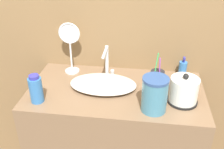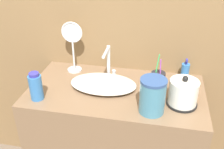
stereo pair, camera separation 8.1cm
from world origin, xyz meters
TOP-DOWN VIEW (x-y plane):
  - wall_back at (0.00, 0.57)m, footprint 6.00×0.04m
  - vanity_counter at (0.00, 0.27)m, footprint 1.04×0.55m
  - sink_basin at (-0.08, 0.28)m, footprint 0.40×0.25m
  - faucet at (-0.07, 0.42)m, footprint 0.06×0.16m
  - electric_kettle at (0.38, 0.20)m, footprint 0.17×0.17m
  - toothbrush_cup at (0.24, 0.35)m, footprint 0.08×0.08m
  - lotion_bottle at (0.40, 0.49)m, footprint 0.05×0.05m
  - shampoo_bottle at (-0.41, 0.10)m, footprint 0.07×0.07m
  - vanity_mirror at (-0.31, 0.46)m, footprint 0.14×0.09m
  - water_pitcher at (0.22, 0.11)m, footprint 0.14×0.14m

SIDE VIEW (x-z plane):
  - vanity_counter at x=0.00m, z-range 0.00..0.91m
  - sink_basin at x=-0.08m, z-range 0.91..0.97m
  - toothbrush_cup at x=0.24m, z-range 0.86..1.07m
  - lotion_bottle at x=0.40m, z-range 0.90..1.03m
  - electric_kettle at x=0.38m, z-range 0.89..1.07m
  - shampoo_bottle at x=-0.41m, z-range 0.91..1.07m
  - water_pitcher at x=0.22m, z-range 0.91..1.10m
  - faucet at x=-0.07m, z-range 0.93..1.13m
  - vanity_mirror at x=-0.31m, z-range 0.94..1.28m
  - wall_back at x=0.00m, z-range 0.00..2.60m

